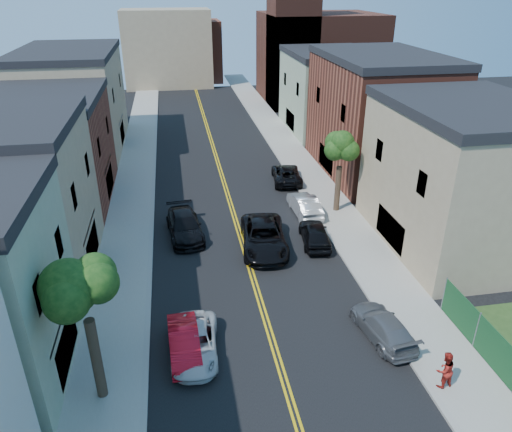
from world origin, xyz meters
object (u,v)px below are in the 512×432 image
grey_car_left (184,224)px  black_car_right (315,234)px  grey_car_right (383,326)px  black_suv_lane (264,237)px  pedestrian_right (445,370)px  silver_car_right (305,205)px  white_pickup (195,343)px  dark_car_right_far (286,174)px  black_car_left (185,226)px  red_sedan (184,343)px

grey_car_left → black_car_right: (8.63, -3.06, 0.08)m
grey_car_right → black_suv_lane: 10.60m
pedestrian_right → grey_car_right: bearing=-81.8°
silver_car_right → black_car_right: bearing=81.6°
white_pickup → black_suv_lane: bearing=65.9°
white_pickup → grey_car_left: (0.00, 12.48, 0.03)m
pedestrian_right → grey_car_left: bearing=-67.5°
grey_car_left → dark_car_right_far: bearing=43.9°
grey_car_left → pedestrian_right: 19.59m
black_car_left → black_suv_lane: (5.11, -2.67, 0.07)m
silver_car_right → white_pickup: bearing=54.8°
dark_car_right_far → pedestrian_right: size_ratio=2.83×
grey_car_left → silver_car_right: (9.15, 1.52, 0.10)m
grey_car_left → grey_car_right: bearing=-51.5°
grey_car_left → dark_car_right_far: (9.30, 8.18, 0.04)m
grey_car_left → black_car_left: bearing=-87.4°
black_suv_lane → silver_car_right: bearing=54.7°
red_sedan → silver_car_right: silver_car_right is taller
red_sedan → grey_car_left: (0.51, 12.40, 0.00)m
grey_car_right → dark_car_right_far: bearing=-97.3°
white_pickup → pedestrian_right: 11.26m
silver_car_right → pedestrian_right: (1.35, -18.05, 0.29)m
grey_car_left → grey_car_right: size_ratio=0.87×
grey_car_right → pedestrian_right: bearing=100.8°
black_car_left → grey_car_right: (9.30, -12.40, -0.14)m
grey_car_left → silver_car_right: bearing=12.0°
grey_car_left → black_car_left: size_ratio=0.72×
grey_car_left → silver_car_right: silver_car_right is taller
grey_car_right → black_car_right: (-0.67, 9.79, 0.09)m
white_pickup → grey_car_right: (9.30, -0.38, 0.02)m
silver_car_right → pedestrian_right: bearing=92.3°
black_car_left → grey_car_right: 15.50m
black_car_right → red_sedan: bearing=52.4°
black_car_left → black_suv_lane: black_suv_lane is taller
red_sedan → pedestrian_right: bearing=-23.2°
red_sedan → dark_car_right_far: dark_car_right_far is taller
grey_car_left → grey_car_right: 15.87m
silver_car_right → dark_car_right_far: size_ratio=0.91×
red_sedan → white_pickup: 0.52m
black_car_left → pedestrian_right: size_ratio=3.01×
black_car_left → black_suv_lane: bearing=-33.3°
black_car_right → grey_car_right: bearing=100.7°
red_sedan → black_car_left: bearing=84.9°
black_car_left → dark_car_right_far: bearing=37.1°
black_car_right → dark_car_right_far: bearing=-86.6°
silver_car_right → red_sedan: bearing=53.2°
silver_car_right → pedestrian_right: pedestrian_right is taller
red_sedan → grey_car_right: red_sedan is taller
red_sedan → silver_car_right: bearing=52.6°
white_pickup → black_car_left: black_car_left is taller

